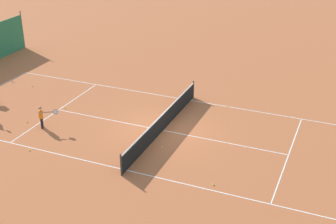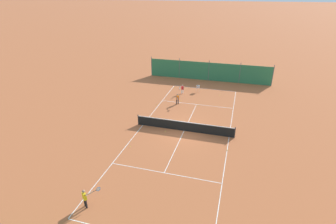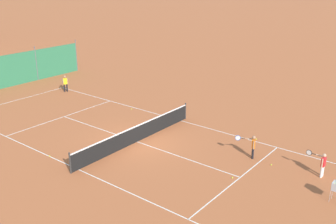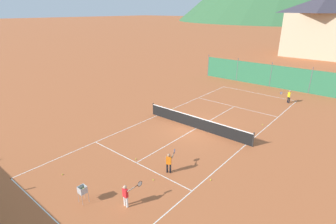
% 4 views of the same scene
% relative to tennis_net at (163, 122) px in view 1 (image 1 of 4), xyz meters
% --- Properties ---
extents(ground_plane, '(600.00, 600.00, 0.00)m').
position_rel_tennis_net_xyz_m(ground_plane, '(0.00, 0.00, -0.50)').
color(ground_plane, '#B25B33').
extents(court_line_markings, '(8.25, 23.85, 0.01)m').
position_rel_tennis_net_xyz_m(court_line_markings, '(0.00, 0.00, -0.50)').
color(court_line_markings, white).
rests_on(court_line_markings, ground).
extents(tennis_net, '(9.18, 0.08, 1.06)m').
position_rel_tennis_net_xyz_m(tennis_net, '(0.00, 0.00, 0.00)').
color(tennis_net, '#2D2D2D').
rests_on(tennis_net, ground).
extents(player_far_baseline, '(0.47, 1.04, 1.21)m').
position_rel_tennis_net_xyz_m(player_far_baseline, '(2.13, -5.87, 0.21)').
color(player_far_baseline, black).
rests_on(player_far_baseline, ground).
extents(tennis_ball_by_net_right, '(0.07, 0.07, 0.07)m').
position_rel_tennis_net_xyz_m(tennis_ball_by_net_right, '(3.72, 3.91, -0.47)').
color(tennis_ball_by_net_right, '#CCE033').
rests_on(tennis_ball_by_net_right, ground).
extents(tennis_ball_far_corner, '(0.07, 0.07, 0.07)m').
position_rel_tennis_net_xyz_m(tennis_ball_far_corner, '(-0.30, -6.15, -0.47)').
color(tennis_ball_far_corner, '#CCE033').
rests_on(tennis_ball_far_corner, ground).
extents(tennis_ball_mid_court, '(0.07, 0.07, 0.07)m').
position_rel_tennis_net_xyz_m(tennis_ball_mid_court, '(-2.25, -9.92, -0.47)').
color(tennis_ball_mid_court, '#CCE033').
rests_on(tennis_ball_mid_court, ground).
extents(tennis_ball_alley_left, '(0.07, 0.07, 0.07)m').
position_rel_tennis_net_xyz_m(tennis_ball_alley_left, '(-4.11, 2.24, -0.47)').
color(tennis_ball_alley_left, '#CCE033').
rests_on(tennis_ball_alley_left, ground).
extents(tennis_ball_service_box, '(0.07, 0.07, 0.07)m').
position_rel_tennis_net_xyz_m(tennis_ball_service_box, '(1.98, -7.01, -0.47)').
color(tennis_ball_service_box, '#CCE033').
rests_on(tennis_ball_service_box, ground).
extents(tennis_ball_alley_right, '(0.07, 0.07, 0.07)m').
position_rel_tennis_net_xyz_m(tennis_ball_alley_right, '(1.64, 0.67, -0.47)').
color(tennis_ball_alley_right, '#CCE033').
rests_on(tennis_ball_alley_right, ground).
extents(tennis_ball_near_corner, '(0.07, 0.07, 0.07)m').
position_rel_tennis_net_xyz_m(tennis_ball_near_corner, '(4.36, -5.03, -0.47)').
color(tennis_ball_near_corner, '#CCE033').
rests_on(tennis_ball_near_corner, ground).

